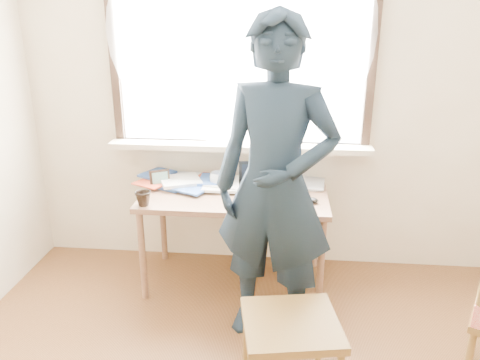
# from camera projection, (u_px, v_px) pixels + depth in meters

# --- Properties ---
(room_shell) EXTENTS (3.52, 4.02, 2.61)m
(room_shell) POSITION_uv_depth(u_px,v_px,m) (242.00, 76.00, 1.46)
(room_shell) COLOR beige
(room_shell) RESTS_ON ground
(desk) EXTENTS (1.25, 0.62, 0.67)m
(desk) POSITION_uv_depth(u_px,v_px,m) (234.00, 204.00, 3.17)
(desk) COLOR brown
(desk) RESTS_ON ground
(laptop) EXTENTS (0.36, 0.30, 0.22)m
(laptop) POSITION_uv_depth(u_px,v_px,m) (264.00, 190.00, 3.08)
(laptop) COLOR black
(laptop) RESTS_ON desk
(mug_white) EXTENTS (0.18, 0.18, 0.10)m
(mug_white) POSITION_uv_depth(u_px,v_px,m) (219.00, 180.00, 3.27)
(mug_white) COLOR white
(mug_white) RESTS_ON desk
(mug_dark) EXTENTS (0.11, 0.11, 0.09)m
(mug_dark) POSITION_uv_depth(u_px,v_px,m) (143.00, 199.00, 2.95)
(mug_dark) COLOR black
(mug_dark) RESTS_ON desk
(mouse) EXTENTS (0.10, 0.07, 0.04)m
(mouse) POSITION_uv_depth(u_px,v_px,m) (311.00, 200.00, 3.00)
(mouse) COLOR black
(mouse) RESTS_ON desk
(desk_clutter) EXTENTS (0.80, 0.49, 0.05)m
(desk_clutter) POSITION_uv_depth(u_px,v_px,m) (183.00, 182.00, 3.30)
(desk_clutter) COLOR white
(desk_clutter) RESTS_ON desk
(book_a) EXTENTS (0.30, 0.33, 0.03)m
(book_a) POSITION_uv_depth(u_px,v_px,m) (176.00, 179.00, 3.39)
(book_a) COLOR white
(book_a) RESTS_ON desk
(book_b) EXTENTS (0.22, 0.28, 0.02)m
(book_b) POSITION_uv_depth(u_px,v_px,m) (298.00, 183.00, 3.33)
(book_b) COLOR white
(book_b) RESTS_ON desk
(picture_frame) EXTENTS (0.13, 0.08, 0.11)m
(picture_frame) POSITION_uv_depth(u_px,v_px,m) (160.00, 179.00, 3.27)
(picture_frame) COLOR black
(picture_frame) RESTS_ON desk
(work_chair) EXTENTS (0.52, 0.50, 0.46)m
(work_chair) POSITION_uv_depth(u_px,v_px,m) (291.00, 333.00, 2.22)
(work_chair) COLOR brown
(work_chair) RESTS_ON ground
(person) EXTENTS (0.76, 0.59, 1.86)m
(person) POSITION_uv_depth(u_px,v_px,m) (275.00, 187.00, 2.54)
(person) COLOR black
(person) RESTS_ON ground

